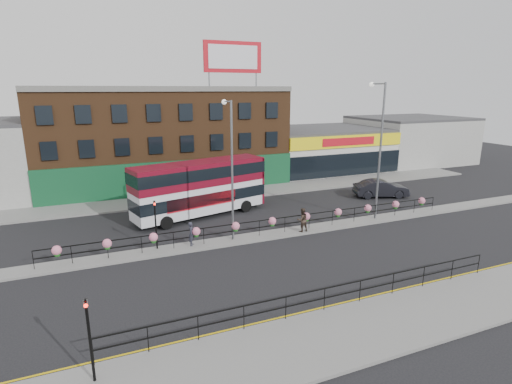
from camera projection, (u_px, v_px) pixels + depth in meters
name	position (u px, v px, depth m)	size (l,w,h in m)	color
ground	(272.00, 236.00, 28.44)	(120.00, 120.00, 0.00)	black
south_pavement	(385.00, 323.00, 17.70)	(60.00, 4.00, 0.15)	gray
north_pavement	(221.00, 195.00, 39.15)	(60.00, 4.00, 0.15)	gray
median	(272.00, 235.00, 28.42)	(60.00, 1.60, 0.15)	gray
yellow_line_inner	(354.00, 300.00, 19.77)	(60.00, 0.10, 0.01)	gold
yellow_line_outer	(356.00, 302.00, 19.61)	(60.00, 0.10, 0.01)	gold
brick_building	(163.00, 136.00, 43.51)	(25.00, 12.21, 10.30)	brown
supermarket	(320.00, 149.00, 51.51)	(15.00, 12.25, 5.30)	silver
warehouse_east	(409.00, 139.00, 56.94)	(14.50, 12.00, 6.30)	#A2A39E
billboard	(233.00, 57.00, 39.46)	(6.00, 0.29, 4.40)	red
median_railing	(272.00, 222.00, 28.18)	(30.04, 0.56, 1.23)	black
south_railing	(325.00, 294.00, 18.43)	(20.04, 0.05, 1.12)	black
double_decker_bus	(201.00, 183.00, 32.17)	(11.46, 5.26, 4.51)	silver
car	(381.00, 189.00, 38.39)	(5.42, 3.34, 1.68)	black
pedestrian_a	(191.00, 234.00, 26.11)	(0.56, 0.68, 1.61)	#282935
pedestrian_b	(302.00, 220.00, 28.67)	(0.85, 0.66, 1.75)	#382B22
lamp_column_west	(231.00, 159.00, 26.29)	(0.33, 1.64, 9.33)	slate
lamp_column_east	(379.00, 140.00, 30.51)	(0.38, 1.84, 10.51)	slate
traffic_light_south	(88.00, 323.00, 13.53)	(0.15, 0.28, 3.65)	black
traffic_light_median	(155.00, 214.00, 25.21)	(0.15, 0.28, 3.65)	black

